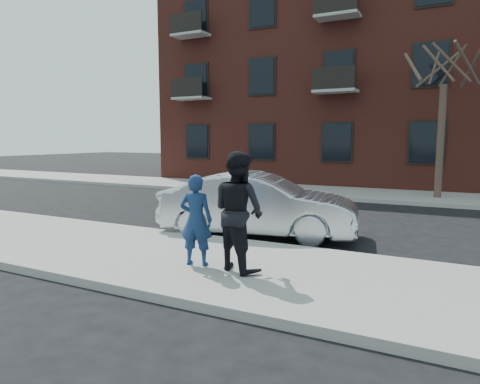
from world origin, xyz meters
The scene contains 10 objects.
ground centered at (0.00, 0.00, 0.00)m, with size 100.00×100.00×0.00m, color black.
near_sidewalk centered at (0.00, -0.25, 0.07)m, with size 50.00×3.50×0.15m, color gray.
near_curb centered at (0.00, 1.55, 0.07)m, with size 50.00×0.10×0.15m, color #999691.
far_sidewalk centered at (0.00, 11.25, 0.07)m, with size 50.00×3.50×0.15m, color gray.
far_curb centered at (0.00, 9.45, 0.07)m, with size 50.00×0.10×0.15m, color #999691.
apartment_building centered at (2.00, 18.00, 6.16)m, with size 24.30×10.30×12.30m.
street_tree centered at (4.50, 11.00, 5.52)m, with size 3.60×3.60×6.80m.
silver_sedan centered at (0.87, 2.56, 0.77)m, with size 1.64×4.70×1.55m, color #B7BABF.
man_hoodie centered at (1.07, -0.53, 0.95)m, with size 0.66×0.53×1.61m.
man_peacoat centered at (1.85, -0.43, 1.16)m, with size 1.19×1.08×2.01m.
Camera 1 is at (5.08, -6.74, 2.37)m, focal length 32.00 mm.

